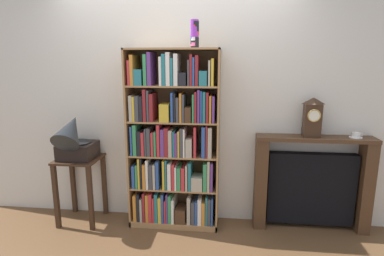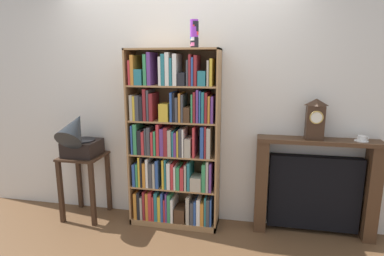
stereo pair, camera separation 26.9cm
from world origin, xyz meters
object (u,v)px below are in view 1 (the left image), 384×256
object	(u,v)px
side_table_left	(80,177)
mantel_clock	(312,117)
gramophone	(74,139)
fireplace_mantel	(311,184)
teacup_with_saucer	(356,135)
bookshelf	(173,147)
cup_stack	(195,34)

from	to	relation	value
side_table_left	mantel_clock	bearing A→B (deg)	2.49
gramophone	fireplace_mantel	bearing A→B (deg)	4.62
fireplace_mantel	gramophone	bearing A→B (deg)	-175.38
teacup_with_saucer	bookshelf	bearing A→B (deg)	-178.07
bookshelf	gramophone	bearing A→B (deg)	-173.35
side_table_left	gramophone	world-z (taller)	gramophone
bookshelf	cup_stack	xyz separation A→B (m)	(0.23, -0.03, 1.13)
cup_stack	mantel_clock	bearing A→B (deg)	4.14
cup_stack	fireplace_mantel	distance (m)	1.93
bookshelf	fireplace_mantel	xyz separation A→B (m)	(1.44, 0.08, -0.37)
fireplace_mantel	teacup_with_saucer	size ratio (longest dim) A/B	8.99
mantel_clock	fireplace_mantel	bearing A→B (deg)	23.34
bookshelf	mantel_clock	distance (m)	1.44
teacup_with_saucer	fireplace_mantel	bearing A→B (deg)	177.14
side_table_left	teacup_with_saucer	xyz separation A→B (m)	(2.84, 0.11, 0.51)
cup_stack	gramophone	bearing A→B (deg)	-175.72
cup_stack	mantel_clock	world-z (taller)	cup_stack
bookshelf	cup_stack	bearing A→B (deg)	-6.28
teacup_with_saucer	gramophone	bearing A→B (deg)	-176.38
bookshelf	gramophone	xyz separation A→B (m)	(-1.02, -0.12, 0.09)
cup_stack	teacup_with_saucer	world-z (taller)	cup_stack
bookshelf	cup_stack	distance (m)	1.16
bookshelf	mantel_clock	size ratio (longest dim) A/B	4.74
bookshelf	fireplace_mantel	size ratio (longest dim) A/B	1.60
cup_stack	fireplace_mantel	xyz separation A→B (m)	(1.21, 0.11, -1.50)
side_table_left	gramophone	xyz separation A→B (m)	(0.00, -0.07, 0.44)
side_table_left	cup_stack	bearing A→B (deg)	0.94
cup_stack	gramophone	distance (m)	1.63
side_table_left	teacup_with_saucer	size ratio (longest dim) A/B	5.57
fireplace_mantel	mantel_clock	xyz separation A→B (m)	(-0.05, -0.02, 0.71)
mantel_clock	cup_stack	bearing A→B (deg)	-175.86
mantel_clock	teacup_with_saucer	distance (m)	0.46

